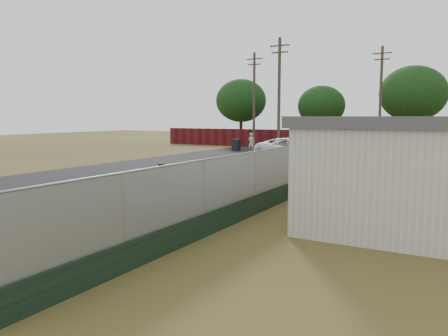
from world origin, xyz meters
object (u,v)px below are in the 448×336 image
Objects in this scene: fire_hydrant at (100,222)px; mailbox at (161,168)px; pickup_truck at (294,150)px; pedestrian at (251,143)px; trash_bin at (236,145)px.

fire_hydrant is 0.74× the size of mailbox.
fire_hydrant is 7.68m from mailbox.
pickup_truck reaches higher than fire_hydrant.
pedestrian reaches higher than mailbox.
trash_bin is at bearing 74.38° from pickup_truck.
pedestrian reaches higher than fire_hydrant.
pedestrian is at bearing -33.08° from trash_bin.
pedestrian is (-4.70, 18.44, -0.01)m from mailbox.
trash_bin is (-2.24, 1.46, -0.32)m from pedestrian.
trash_bin is at bearing -27.13° from pedestrian.
mailbox is 0.19× the size of pickup_truck.
pickup_truck is at bearing 96.61° from fire_hydrant.
mailbox is at bearing -161.04° from pickup_truck.
pickup_truck is 3.42× the size of pedestrian.
mailbox is at bearing 110.26° from pedestrian.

